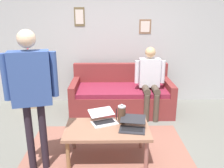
# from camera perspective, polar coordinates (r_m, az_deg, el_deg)

# --- Properties ---
(ground_plane) EXTENTS (7.68, 7.68, 0.00)m
(ground_plane) POSITION_cam_1_polar(r_m,az_deg,el_deg) (3.29, 1.13, -17.53)
(ground_plane) COLOR slate
(area_rug) EXTENTS (2.26, 2.01, 0.01)m
(area_rug) POSITION_cam_1_polar(r_m,az_deg,el_deg) (3.21, -1.14, -18.47)
(area_rug) COLOR #8F5A4B
(area_rug) RESTS_ON ground_plane
(back_wall) EXTENTS (7.04, 0.11, 2.70)m
(back_wall) POSITION_cam_1_polar(r_m,az_deg,el_deg) (4.94, 0.32, 11.06)
(back_wall) COLOR #B1B3B3
(back_wall) RESTS_ON ground_plane
(couch) EXTENTS (1.91, 0.92, 0.88)m
(couch) POSITION_cam_1_polar(r_m,az_deg,el_deg) (4.58, 2.27, -2.91)
(couch) COLOR maroon
(couch) RESTS_ON ground_plane
(coffee_table) EXTENTS (1.09, 0.62, 0.45)m
(coffee_table) POSITION_cam_1_polar(r_m,az_deg,el_deg) (3.09, -1.18, -11.46)
(coffee_table) COLOR #92654D
(coffee_table) RESTS_ON ground_plane
(laptop_left) EXTENTS (0.37, 0.37, 0.13)m
(laptop_left) POSITION_cam_1_polar(r_m,az_deg,el_deg) (3.03, 5.00, -10.17)
(laptop_left) COLOR #28282D
(laptop_left) RESTS_ON coffee_table
(laptop_center) EXTENTS (0.44, 0.44, 0.14)m
(laptop_center) POSITION_cam_1_polar(r_m,az_deg,el_deg) (3.20, -2.11, -8.53)
(laptop_center) COLOR silver
(laptop_center) RESTS_ON coffee_table
(french_press) EXTENTS (0.13, 0.11, 0.27)m
(french_press) POSITION_cam_1_polar(r_m,az_deg,el_deg) (3.14, 2.37, -7.43)
(french_press) COLOR #4C3323
(french_press) RESTS_ON coffee_table
(side_shelf) EXTENTS (0.42, 0.32, 0.82)m
(side_shelf) POSITION_cam_1_polar(r_m,az_deg,el_deg) (5.04, -19.20, -0.74)
(side_shelf) COLOR #9E805E
(side_shelf) RESTS_ON ground_plane
(flower_vase) EXTENTS (0.09, 0.09, 0.45)m
(flower_vase) POSITION_cam_1_polar(r_m,az_deg,el_deg) (4.91, -19.82, 5.37)
(flower_vase) COLOR #375376
(flower_vase) RESTS_ON side_shelf
(person_standing) EXTENTS (0.59, 0.29, 1.71)m
(person_standing) POSITION_cam_1_polar(r_m,az_deg,el_deg) (2.76, -19.13, -0.26)
(person_standing) COLOR #271E28
(person_standing) RESTS_ON ground_plane
(person_seated) EXTENTS (0.55, 0.51, 1.28)m
(person_seated) POSITION_cam_1_polar(r_m,az_deg,el_deg) (4.29, 9.25, 1.44)
(person_seated) COLOR #4B3F33
(person_seated) RESTS_ON ground_plane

